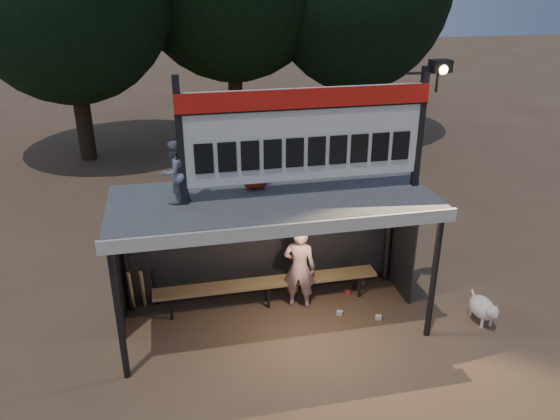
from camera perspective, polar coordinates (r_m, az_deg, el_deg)
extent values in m
plane|color=#4F3827|center=(9.56, -0.68, -11.55)|extent=(80.00, 80.00, 0.00)
imported|color=silver|center=(9.56, 2.03, -6.05)|extent=(0.66, 0.56, 1.55)
imported|color=gray|center=(8.18, -10.96, 3.88)|extent=(0.59, 0.57, 0.96)
imported|color=maroon|center=(8.61, -2.69, 5.25)|extent=(0.49, 0.34, 0.95)
cube|color=#434345|center=(8.46, -0.75, 1.06)|extent=(5.00, 2.00, 0.12)
cube|color=beige|center=(7.56, 0.80, -2.13)|extent=(5.10, 0.06, 0.20)
cylinder|color=black|center=(8.11, -16.50, -10.40)|extent=(0.10, 0.10, 2.20)
cylinder|color=black|center=(8.98, 15.78, -6.75)|extent=(0.10, 0.10, 2.20)
cylinder|color=black|center=(9.66, -15.95, -4.50)|extent=(0.10, 0.10, 2.20)
cylinder|color=black|center=(10.40, 11.34, -1.93)|extent=(0.10, 0.10, 2.20)
cube|color=black|center=(9.83, -1.88, -3.00)|extent=(5.00, 0.04, 2.20)
cube|color=black|center=(9.32, -16.67, -5.68)|extent=(0.04, 1.00, 2.20)
cube|color=black|center=(10.11, 12.73, -2.82)|extent=(0.04, 1.00, 2.20)
cylinder|color=black|center=(9.41, -1.97, 2.72)|extent=(5.00, 0.06, 0.06)
cube|color=black|center=(7.98, -10.41, 6.96)|extent=(0.10, 0.10, 1.90)
cube|color=black|center=(8.87, 14.41, 8.30)|extent=(0.10, 0.10, 1.90)
cube|color=silver|center=(8.23, 2.66, 7.84)|extent=(3.80, 0.08, 1.40)
cube|color=red|center=(8.05, 2.82, 11.58)|extent=(3.80, 0.04, 0.28)
cube|color=black|center=(8.08, 2.81, 10.54)|extent=(3.80, 0.02, 0.03)
cube|color=black|center=(8.02, -7.97, 5.33)|extent=(0.27, 0.03, 0.45)
cube|color=black|center=(8.05, -5.55, 5.52)|extent=(0.27, 0.03, 0.45)
cube|color=black|center=(8.09, -3.15, 5.69)|extent=(0.27, 0.03, 0.45)
cube|color=black|center=(8.15, -0.78, 5.86)|extent=(0.27, 0.03, 0.45)
cube|color=black|center=(8.22, 1.56, 6.01)|extent=(0.27, 0.03, 0.45)
cube|color=black|center=(8.30, 3.85, 6.15)|extent=(0.27, 0.03, 0.45)
cube|color=black|center=(8.40, 6.10, 6.28)|extent=(0.27, 0.03, 0.45)
cube|color=black|center=(8.51, 8.29, 6.39)|extent=(0.27, 0.03, 0.45)
cube|color=black|center=(8.63, 10.43, 6.49)|extent=(0.27, 0.03, 0.45)
cube|color=black|center=(8.76, 12.50, 6.58)|extent=(0.27, 0.03, 0.45)
cylinder|color=black|center=(8.68, 14.69, 13.70)|extent=(0.50, 0.04, 0.04)
cylinder|color=black|center=(8.82, 16.08, 12.71)|extent=(0.04, 0.04, 0.30)
cube|color=black|center=(8.73, 16.42, 14.24)|extent=(0.30, 0.22, 0.18)
sphere|color=#FFD88C|center=(8.66, 16.67, 13.87)|extent=(0.14, 0.14, 0.14)
cube|color=olive|center=(9.76, -1.35, -7.57)|extent=(4.00, 0.35, 0.06)
cylinder|color=black|center=(9.66, -11.30, -10.04)|extent=(0.05, 0.05, 0.45)
cylinder|color=black|center=(9.86, -11.34, -9.28)|extent=(0.05, 0.05, 0.45)
cylinder|color=black|center=(9.78, -1.20, -9.06)|extent=(0.05, 0.05, 0.45)
cylinder|color=black|center=(9.98, -1.47, -8.33)|extent=(0.05, 0.05, 0.45)
cylinder|color=black|center=(10.19, 8.32, -7.87)|extent=(0.05, 0.05, 0.45)
cylinder|color=black|center=(10.38, 7.86, -7.20)|extent=(0.05, 0.05, 0.45)
cylinder|color=#2E2114|center=(18.19, -20.08, 10.71)|extent=(0.50, 0.50, 3.74)
cylinder|color=#2F2115|center=(19.62, -4.72, 13.55)|extent=(0.50, 0.50, 4.18)
cylinder|color=black|center=(19.66, 7.64, 12.46)|extent=(0.50, 0.50, 3.52)
ellipsoid|color=silver|center=(10.03, 20.37, -9.52)|extent=(0.36, 0.58, 0.36)
sphere|color=white|center=(9.79, 21.30, -9.91)|extent=(0.22, 0.22, 0.22)
cone|color=beige|center=(9.73, 21.59, -10.32)|extent=(0.10, 0.10, 0.10)
cone|color=beige|center=(9.70, 21.19, -9.53)|extent=(0.06, 0.06, 0.07)
cone|color=beige|center=(9.75, 21.70, -9.43)|extent=(0.06, 0.06, 0.07)
cylinder|color=silver|center=(9.96, 20.37, -11.00)|extent=(0.05, 0.05, 0.18)
cylinder|color=beige|center=(10.04, 21.15, -10.83)|extent=(0.05, 0.05, 0.18)
cylinder|color=beige|center=(10.21, 19.32, -9.92)|extent=(0.05, 0.05, 0.18)
cylinder|color=beige|center=(10.29, 20.10, -9.77)|extent=(0.05, 0.05, 0.18)
cylinder|color=#EEE4CE|center=(10.20, 19.56, -8.32)|extent=(0.04, 0.16, 0.14)
cylinder|color=#A67A4D|center=(9.91, -15.29, -8.11)|extent=(0.08, 0.27, 0.84)
cylinder|color=#A1794B|center=(9.90, -14.13, -8.03)|extent=(0.07, 0.30, 0.83)
cylinder|color=black|center=(9.89, -12.97, -7.93)|extent=(0.08, 0.33, 0.83)
cube|color=#A4251C|center=(10.32, 7.07, -8.54)|extent=(0.11, 0.09, 0.08)
cylinder|color=#ADADB2|center=(10.70, 8.68, -7.41)|extent=(0.11, 0.14, 0.07)
cube|color=silver|center=(9.73, 10.24, -10.98)|extent=(0.11, 0.09, 0.08)
cylinder|color=#A42D1C|center=(10.60, 7.78, -7.67)|extent=(0.07, 0.12, 0.07)
cube|color=silver|center=(9.75, 6.26, -10.64)|extent=(0.12, 0.11, 0.08)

